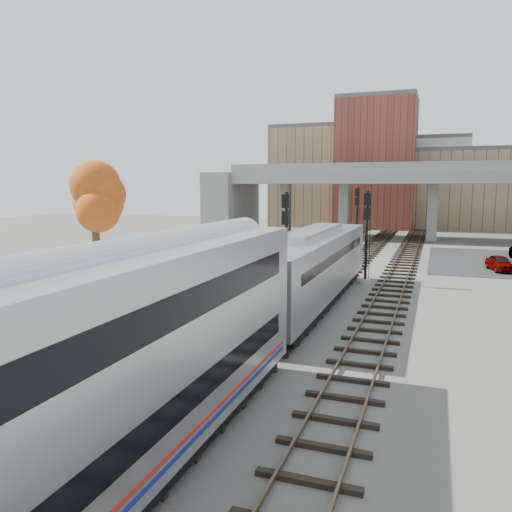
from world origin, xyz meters
The scene contains 12 objects.
ground centered at (0.00, 0.00, 0.00)m, with size 160.00×160.00×0.00m, color #47423D.
platform centered at (-7.25, 0.00, 0.17)m, with size 4.50×60.00×0.35m, color #9E9E99.
yellow_strip centered at (-5.35, 0.00, 0.35)m, with size 0.70×60.00×0.01m, color yellow.
tracks centered at (0.93, 12.50, 0.08)m, with size 10.70×95.00×0.25m.
overpass centered at (4.92, 45.00, 5.81)m, with size 54.00×12.00×9.50m.
buildings_far centered at (1.26, 66.57, 7.88)m, with size 43.00×21.00×20.60m.
locomotive centered at (1.00, 6.36, 2.28)m, with size 3.02×19.05×4.10m.
signal_mast_near centered at (-1.10, 8.27, 3.02)m, with size 0.60×0.64×6.36m.
signal_mast_mid centered at (3.00, 13.89, 3.04)m, with size 0.60×0.64×6.39m.
signal_mast_far centered at (-1.10, 36.81, 3.17)m, with size 0.60×0.64×6.58m.
tree centered at (-10.67, 2.64, 5.94)m, with size 3.60×3.60×8.01m.
car_a centered at (12.39, 22.59, 0.65)m, with size 1.45×3.61×1.23m, color #99999E.
Camera 1 is at (7.45, -20.72, 6.71)m, focal length 35.00 mm.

